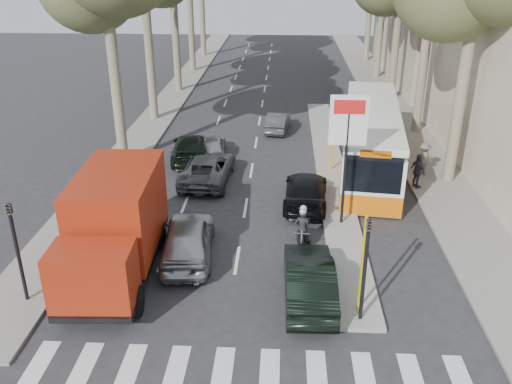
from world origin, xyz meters
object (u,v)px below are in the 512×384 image
Objects in this scene: silver_hatchback at (188,238)px; city_bus at (371,137)px; motorcycle at (302,228)px; dark_hatchback at (309,279)px; red_truck at (115,225)px.

silver_hatchback is 0.37× the size of city_bus.
city_bus is at bearing 70.62° from motorcycle.
dark_hatchback is 12.62m from city_bus.
city_bus is (10.34, 10.81, -0.20)m from red_truck.
dark_hatchback is at bearing 146.53° from silver_hatchback.
red_truck is at bearing -126.65° from city_bus.
city_bus is (8.05, 9.61, 0.92)m from silver_hatchback.
red_truck reaches higher than silver_hatchback.
city_bus is 9.39m from motorcycle.
red_truck reaches higher than city_bus.
silver_hatchback is 0.67× the size of red_truck.
city_bus is 6.16× the size of motorcycle.
dark_hatchback is at bearing -13.03° from red_truck.
city_bus reaches higher than motorcycle.
red_truck reaches higher than dark_hatchback.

